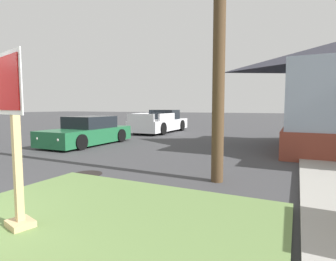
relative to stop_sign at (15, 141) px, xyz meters
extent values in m
cube|color=#668447|center=(0.82, 0.25, -1.18)|extent=(4.87, 4.55, 0.08)
cube|color=tan|center=(0.00, 0.02, -0.04)|extent=(0.11, 0.11, 2.20)
cube|color=tan|center=(0.00, 0.02, -1.10)|extent=(0.42, 0.36, 0.08)
cube|color=white|center=(-0.01, -0.03, 0.74)|extent=(0.77, 0.22, 0.79)
cube|color=red|center=(-0.01, -0.04, 0.74)|extent=(0.65, 0.19, 0.67)
cylinder|color=black|center=(-1.37, 2.78, -1.21)|extent=(0.70, 0.70, 0.02)
cube|color=#1E6038|center=(-5.14, 6.88, -0.81)|extent=(1.88, 4.36, 0.64)
cube|color=black|center=(-5.15, 7.10, -0.25)|extent=(1.58, 2.02, 0.56)
cylinder|color=black|center=(-4.27, 5.56, -0.91)|extent=(0.23, 0.62, 0.62)
cylinder|color=black|center=(-5.96, 5.53, -0.91)|extent=(0.23, 0.62, 0.62)
cylinder|color=black|center=(-4.33, 8.24, -0.91)|extent=(0.23, 0.62, 0.62)
cylinder|color=black|center=(-6.01, 8.20, -0.91)|extent=(0.23, 0.62, 0.62)
sphere|color=white|center=(-4.56, 4.78, -0.75)|extent=(0.14, 0.14, 0.14)
sphere|color=red|center=(-4.65, 9.01, -0.75)|extent=(0.12, 0.12, 0.12)
sphere|color=white|center=(-5.63, 4.76, -0.75)|extent=(0.14, 0.14, 0.14)
sphere|color=red|center=(-5.72, 8.99, -0.75)|extent=(0.12, 0.12, 0.12)
cube|color=silver|center=(-4.96, 13.53, -0.72)|extent=(2.14, 5.41, 0.68)
cube|color=black|center=(-4.99, 14.28, -0.08)|extent=(1.76, 1.45, 0.68)
cube|color=silver|center=(-5.84, 12.56, -0.16)|extent=(0.19, 2.24, 0.44)
cube|color=silver|center=(-4.00, 12.64, -0.16)|extent=(0.19, 2.24, 0.44)
cube|color=silver|center=(-4.86, 10.92, -0.16)|extent=(1.74, 0.17, 0.44)
cylinder|color=black|center=(-5.93, 15.10, -0.84)|extent=(0.29, 0.77, 0.76)
cylinder|color=black|center=(-4.11, 15.17, -0.84)|extent=(0.29, 0.77, 0.76)
cylinder|color=black|center=(-5.80, 11.90, -0.84)|extent=(0.29, 0.77, 0.76)
cylinder|color=black|center=(-3.99, 11.97, -0.84)|extent=(0.29, 0.77, 0.76)
camera|label=1|loc=(3.26, -2.21, 0.43)|focal=28.67mm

